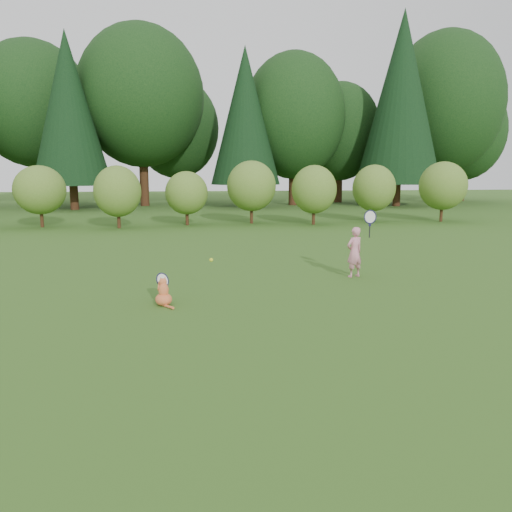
{
  "coord_description": "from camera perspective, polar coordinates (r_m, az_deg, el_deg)",
  "views": [
    {
      "loc": [
        -0.96,
        -8.92,
        2.38
      ],
      "look_at": [
        0.2,
        0.8,
        0.7
      ],
      "focal_mm": 35.0,
      "sensor_mm": 36.0,
      "label": 1
    }
  ],
  "objects": [
    {
      "name": "tennis_ball",
      "position": [
        9.86,
        -5.15,
        -0.45
      ],
      "size": [
        0.08,
        0.08,
        0.08
      ],
      "color": "yellow",
      "rests_on": "ground"
    },
    {
      "name": "cat",
      "position": [
        9.09,
        -10.54,
        -3.91
      ],
      "size": [
        0.42,
        0.78,
        0.67
      ],
      "rotation": [
        0.0,
        0.0,
        0.18
      ],
      "color": "#D55E29",
      "rests_on": "ground"
    },
    {
      "name": "child",
      "position": [
        11.42,
        11.24,
        0.57
      ],
      "size": [
        0.68,
        0.48,
        1.7
      ],
      "rotation": [
        0.0,
        0.0,
        3.56
      ],
      "color": "pink",
      "rests_on": "ground"
    },
    {
      "name": "ground",
      "position": [
        9.28,
        -0.64,
        -5.12
      ],
      "size": [
        100.0,
        100.0,
        0.0
      ],
      "primitive_type": "plane",
      "color": "#245618",
      "rests_on": "ground"
    },
    {
      "name": "shrub_row",
      "position": [
        21.96,
        -4.34,
        7.17
      ],
      "size": [
        28.0,
        3.0,
        2.8
      ],
      "primitive_type": null,
      "color": "#4C7022",
      "rests_on": "ground"
    },
    {
      "name": "woodland_backdrop",
      "position": [
        32.34,
        -5.31,
        18.83
      ],
      "size": [
        48.0,
        10.0,
        15.0
      ],
      "primitive_type": null,
      "color": "black",
      "rests_on": "ground"
    }
  ]
}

